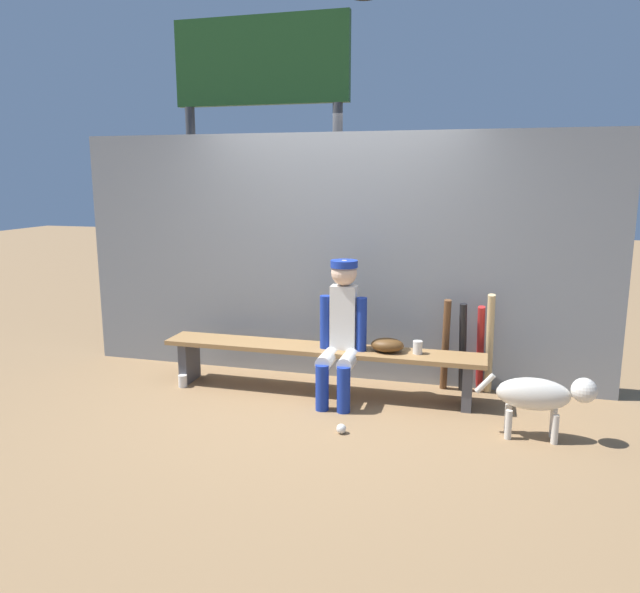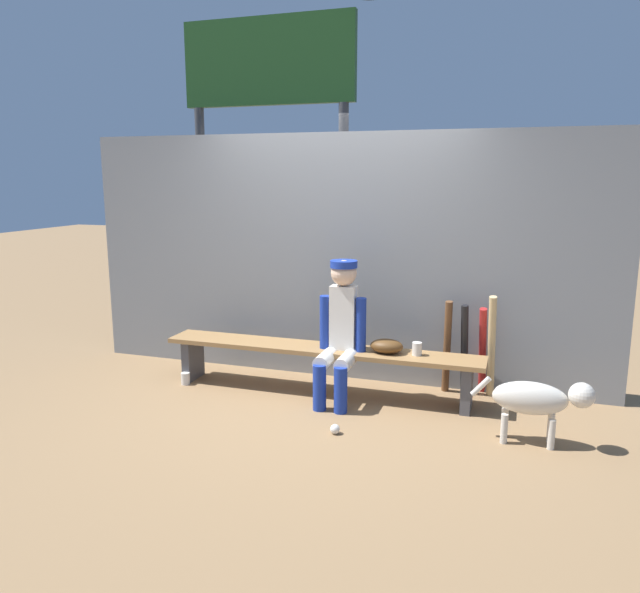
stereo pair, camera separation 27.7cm
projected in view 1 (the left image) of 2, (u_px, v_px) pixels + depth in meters
ground_plane at (320, 393)px, 5.41m from camera, size 30.00×30.00×0.00m
chainlink_fence at (334, 258)px, 5.66m from camera, size 5.05×0.03×2.28m
dugout_bench at (320, 356)px, 5.34m from camera, size 2.84×0.36×0.42m
player_seated at (341, 327)px, 5.13m from camera, size 0.41×0.55×1.20m
baseball_glove at (387, 345)px, 5.16m from camera, size 0.28×0.20×0.12m
bat_wood_dark at (445, 345)px, 5.39m from camera, size 0.09×0.19×0.85m
bat_aluminum_black at (463, 348)px, 5.35m from camera, size 0.09×0.18×0.82m
bat_aluminum_red at (480, 348)px, 5.37m from camera, size 0.08×0.26×0.80m
bat_wood_natural at (490, 345)px, 5.26m from camera, size 0.08×0.26×0.92m
baseball at (341, 429)px, 4.55m from camera, size 0.07×0.07×0.07m
cup_on_ground at (183, 381)px, 5.56m from camera, size 0.08×0.08×0.11m
cup_on_bench at (418, 347)px, 5.11m from camera, size 0.08×0.08×0.11m
scoreboard at (267, 107)px, 6.17m from camera, size 2.11×0.27×3.70m
dog at (541, 395)px, 4.40m from camera, size 0.84×0.20×0.49m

